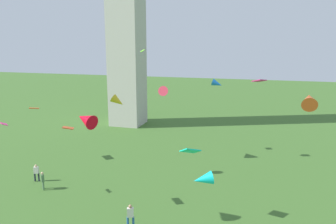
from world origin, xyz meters
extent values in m
cylinder|color=#51754C|center=(-10.00, 19.16, 0.42)|extent=(0.16, 0.16, 0.83)
cylinder|color=#51754C|center=(-10.27, 19.43, 0.42)|extent=(0.16, 0.16, 0.83)
cube|color=#51754C|center=(-10.13, 19.29, 1.16)|extent=(0.50, 0.50, 0.66)
sphere|color=#D8AD84|center=(-10.13, 19.29, 1.61)|extent=(0.24, 0.24, 0.24)
cylinder|color=#235693|center=(0.42, 15.65, 0.44)|extent=(0.17, 0.17, 0.89)
cylinder|color=#235693|center=(0.04, 15.50, 0.44)|extent=(0.17, 0.17, 0.89)
cube|color=silver|center=(0.23, 15.58, 1.24)|extent=(0.55, 0.44, 0.70)
sphere|color=#A37556|center=(0.23, 15.58, 1.72)|extent=(0.26, 0.26, 0.26)
cylinder|color=#1E2333|center=(-11.72, 20.73, 0.42)|extent=(0.16, 0.16, 0.84)
cylinder|color=#1E2333|center=(-12.09, 20.63, 0.42)|extent=(0.16, 0.16, 0.84)
cube|color=silver|center=(-11.90, 20.68, 1.17)|extent=(0.51, 0.38, 0.66)
sphere|color=#D8AD84|center=(-11.90, 20.68, 1.63)|extent=(0.24, 0.24, 0.24)
cube|color=#C94F19|center=(-15.63, 25.77, 6.20)|extent=(1.74, 1.82, 0.42)
cone|color=#E93951|center=(-1.60, 30.34, 7.99)|extent=(1.31, 1.93, 1.51)
cube|color=#F02E80|center=(-12.05, 17.38, 6.66)|extent=(0.95, 0.90, 0.26)
cube|color=#5EB72A|center=(-4.61, 31.48, 12.54)|extent=(0.80, 0.90, 0.36)
cone|color=gold|center=(-4.35, 23.86, 7.88)|extent=(1.56, 0.99, 1.39)
cone|color=blue|center=(4.16, 31.70, 8.96)|extent=(1.34, 0.83, 1.12)
cube|color=#D01E6F|center=(8.71, 28.35, 9.82)|extent=(1.47, 1.61, 0.44)
cube|color=#11D9B6|center=(4.18, 17.92, 5.61)|extent=(1.60, 1.48, 0.84)
cone|color=red|center=(-2.90, 15.29, 8.14)|extent=(1.93, 1.60, 1.32)
cube|color=#D74A1D|center=(-5.61, 17.15, 6.84)|extent=(1.32, 1.45, 0.41)
cone|color=#11CFD4|center=(5.50, 15.99, 4.32)|extent=(1.68, 1.43, 1.12)
cone|color=#B2491B|center=(11.38, 13.14, 10.61)|extent=(0.87, 1.35, 1.10)
camera|label=1|loc=(9.02, -4.67, 13.48)|focal=34.85mm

